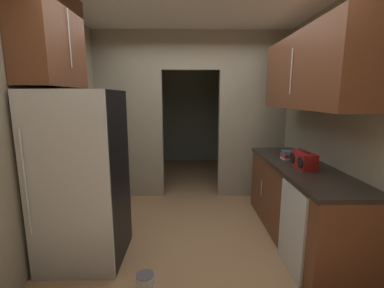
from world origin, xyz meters
TOP-DOWN VIEW (x-y plane):
  - ground at (0.00, 0.00)m, footprint 20.00×20.00m
  - kitchen_overhead_slab at (0.00, 0.47)m, footprint 3.49×7.16m
  - kitchen_partition at (0.00, 1.58)m, footprint 3.09×0.12m
  - adjoining_room_shell at (0.00, 3.33)m, footprint 3.09×2.59m
  - kitchen_flank_left at (-1.60, -0.46)m, footprint 0.10×4.08m
  - kitchen_flank_right at (1.60, -0.46)m, footprint 0.10×4.08m
  - refrigerator at (-1.12, -0.18)m, footprint 0.77×0.77m
  - lower_cabinet_run at (1.23, 0.15)m, footprint 0.63×2.06m
  - dishwasher at (0.93, -0.43)m, footprint 0.02×0.56m
  - upper_cabinet_counterside at (1.23, 0.15)m, footprint 0.36×1.85m
  - upper_cabinet_fridgeside at (-1.37, -0.08)m, footprint 0.36×0.85m
  - boombox at (1.20, 0.02)m, footprint 0.17×0.35m
  - book_stack at (1.17, 0.42)m, footprint 0.13×0.15m
  - paint_can at (-0.42, -0.76)m, footprint 0.16×0.16m

SIDE VIEW (x-z plane):
  - ground at x=0.00m, z-range 0.00..0.00m
  - paint_can at x=-0.42m, z-range 0.00..0.20m
  - dishwasher at x=0.93m, z-range 0.00..0.85m
  - lower_cabinet_run at x=1.23m, z-range 0.00..0.91m
  - refrigerator at x=-1.12m, z-range 0.00..1.74m
  - book_stack at x=1.17m, z-range 0.91..1.01m
  - boombox at x=1.20m, z-range 0.89..1.10m
  - kitchen_flank_left at x=-1.60m, z-range 0.00..2.69m
  - kitchen_flank_right at x=1.60m, z-range 0.00..2.69m
  - adjoining_room_shell at x=0.00m, z-range 0.00..2.69m
  - kitchen_partition at x=0.00m, z-range 0.09..2.78m
  - upper_cabinet_counterside at x=1.23m, z-range 1.54..2.34m
  - upper_cabinet_fridgeside at x=-1.37m, z-range 1.77..2.67m
  - kitchen_overhead_slab at x=0.00m, z-range 2.69..2.75m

